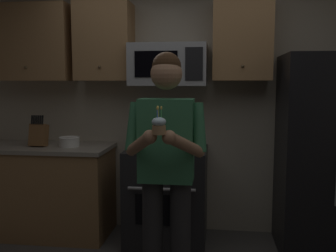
{
  "coord_description": "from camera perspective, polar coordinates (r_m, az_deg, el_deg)",
  "views": [
    {
      "loc": [
        0.34,
        -2.24,
        1.55
      ],
      "look_at": [
        -0.01,
        0.39,
        1.25
      ],
      "focal_mm": 40.98,
      "sensor_mm": 36.0,
      "label": 1
    }
  ],
  "objects": [
    {
      "name": "refrigerator",
      "position": [
        3.76,
        23.11,
        -4.02
      ],
      "size": [
        0.9,
        0.75,
        1.8
      ],
      "color": "black",
      "rests_on": "ground"
    },
    {
      "name": "cabinet_row_upper",
      "position": [
        3.94,
        -8.35,
        12.24
      ],
      "size": [
        2.78,
        0.36,
        0.76
      ],
      "color": "#9E7247"
    },
    {
      "name": "knife_block",
      "position": [
        4.02,
        -18.69,
        -1.21
      ],
      "size": [
        0.16,
        0.15,
        0.32
      ],
      "color": "brown",
      "rests_on": "counter_left"
    },
    {
      "name": "person",
      "position": [
        2.7,
        -0.26,
        -5.4
      ],
      "size": [
        0.6,
        0.48,
        1.76
      ],
      "color": "#262628",
      "rests_on": "ground"
    },
    {
      "name": "microwave",
      "position": [
        3.75,
        0.07,
        9.07
      ],
      "size": [
        0.74,
        0.41,
        0.4
      ],
      "color": "#9EA0A5"
    },
    {
      "name": "counter_left",
      "position": [
        4.18,
        -18.3,
        -8.95
      ],
      "size": [
        1.44,
        0.66,
        0.92
      ],
      "color": "#9E7247",
      "rests_on": "ground"
    },
    {
      "name": "cupcake",
      "position": [
        2.33,
        -1.36,
        0.11
      ],
      "size": [
        0.09,
        0.09,
        0.17
      ],
      "color": "#A87F56"
    },
    {
      "name": "wall_back",
      "position": [
        4.01,
        2.7,
        2.9
      ],
      "size": [
        4.4,
        0.1,
        2.6
      ],
      "primitive_type": "cube",
      "color": "#B7AD99",
      "rests_on": "ground"
    },
    {
      "name": "bowl_large_white",
      "position": [
        3.92,
        -14.46,
        -2.24
      ],
      "size": [
        0.21,
        0.21,
        0.09
      ],
      "color": "white",
      "rests_on": "counter_left"
    },
    {
      "name": "oven_range",
      "position": [
        3.79,
        -0.17,
        -10.21
      ],
      "size": [
        0.76,
        0.7,
        0.93
      ],
      "color": "black",
      "rests_on": "ground"
    }
  ]
}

